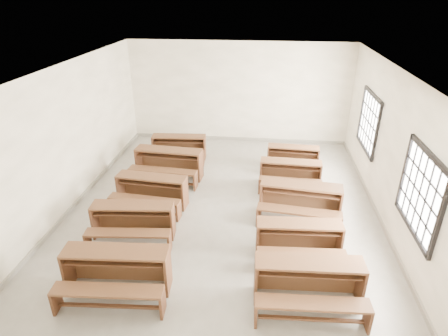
# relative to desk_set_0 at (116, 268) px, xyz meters

# --- Properties ---
(room) EXTENTS (8.50, 8.50, 3.20)m
(room) POSITION_rel_desk_set_0_xyz_m (1.57, 2.87, 1.69)
(room) COLOR gray
(room) RESTS_ON ground
(desk_set_0) EXTENTS (1.80, 1.02, 0.78)m
(desk_set_0) POSITION_rel_desk_set_0_xyz_m (0.00, 0.00, 0.00)
(desk_set_0) COLOR brown
(desk_set_0) RESTS_ON ground
(desk_set_1) EXTENTS (1.71, 0.99, 0.74)m
(desk_set_1) POSITION_rel_desk_set_0_xyz_m (-0.22, 1.49, -0.03)
(desk_set_1) COLOR brown
(desk_set_1) RESTS_ON ground
(desk_set_2) EXTENTS (1.70, 0.99, 0.73)m
(desk_set_2) POSITION_rel_desk_set_0_xyz_m (-0.21, 2.75, -0.03)
(desk_set_2) COLOR brown
(desk_set_2) RESTS_ON ground
(desk_set_3) EXTENTS (1.84, 1.06, 0.80)m
(desk_set_3) POSITION_rel_desk_set_0_xyz_m (-0.16, 4.18, 0.01)
(desk_set_3) COLOR brown
(desk_set_3) RESTS_ON ground
(desk_set_4) EXTENTS (1.62, 0.91, 0.71)m
(desk_set_4) POSITION_rel_desk_set_0_xyz_m (-0.16, 5.43, -0.04)
(desk_set_4) COLOR brown
(desk_set_4) RESTS_ON ground
(desk_set_5) EXTENTS (1.76, 0.97, 0.77)m
(desk_set_5) POSITION_rel_desk_set_0_xyz_m (3.14, 0.08, -0.01)
(desk_set_5) COLOR brown
(desk_set_5) RESTS_ON ground
(desk_set_6) EXTENTS (1.63, 0.91, 0.72)m
(desk_set_6) POSITION_rel_desk_set_0_xyz_m (3.07, 1.25, -0.04)
(desk_set_6) COLOR brown
(desk_set_6) RESTS_ON ground
(desk_set_7) EXTENTS (1.85, 1.10, 0.79)m
(desk_set_7) POSITION_rel_desk_set_0_xyz_m (3.19, 2.62, 0.01)
(desk_set_7) COLOR brown
(desk_set_7) RESTS_ON ground
(desk_set_8) EXTENTS (1.57, 0.87, 0.69)m
(desk_set_8) POSITION_rel_desk_set_0_xyz_m (3.04, 4.04, -0.05)
(desk_set_8) COLOR brown
(desk_set_8) RESTS_ON ground
(desk_set_9) EXTENTS (1.46, 0.82, 0.64)m
(desk_set_9) POSITION_rel_desk_set_0_xyz_m (3.17, 5.15, -0.08)
(desk_set_9) COLOR brown
(desk_set_9) RESTS_ON ground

